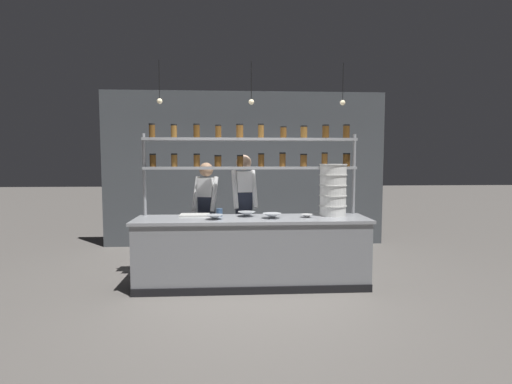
{
  "coord_description": "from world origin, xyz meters",
  "views": [
    {
      "loc": [
        -0.27,
        -5.25,
        1.7
      ],
      "look_at": [
        0.07,
        0.2,
        1.25
      ],
      "focal_mm": 28.0,
      "sensor_mm": 36.0,
      "label": 1
    }
  ],
  "objects": [
    {
      "name": "spice_shelf_unit",
      "position": [
        0.02,
        0.33,
        1.75
      ],
      "size": [
        2.98,
        0.28,
        2.19
      ],
      "color": "#999BA0",
      "rests_on": "ground_plane"
    },
    {
      "name": "container_stack",
      "position": [
        1.13,
        0.15,
        1.28
      ],
      "size": [
        0.38,
        0.38,
        0.71
      ],
      "color": "white",
      "rests_on": "prep_counter"
    },
    {
      "name": "chef_center",
      "position": [
        -0.09,
        0.61,
        1.03
      ],
      "size": [
        0.4,
        0.33,
        1.76
      ],
      "rotation": [
        0.0,
        0.0,
        0.18
      ],
      "color": "black",
      "rests_on": "ground_plane"
    },
    {
      "name": "serving_cup_front",
      "position": [
        -0.44,
        0.17,
        0.97
      ],
      "size": [
        0.09,
        0.09,
        0.11
      ],
      "color": "#334C70",
      "rests_on": "prep_counter"
    },
    {
      "name": "prep_bowl_near_right",
      "position": [
        0.73,
        -0.01,
        0.94
      ],
      "size": [
        0.16,
        0.16,
        0.04
      ],
      "color": "white",
      "rests_on": "prep_counter"
    },
    {
      "name": "prep_bowl_center_front",
      "position": [
        -0.49,
        -0.11,
        0.95
      ],
      "size": [
        0.22,
        0.22,
        0.06
      ],
      "color": "#B2B7BC",
      "rests_on": "prep_counter"
    },
    {
      "name": "pendant_light_row",
      "position": [
        0.0,
        0.0,
        2.46
      ],
      "size": [
        2.45,
        0.07,
        0.55
      ],
      "color": "black"
    },
    {
      "name": "ground_plane",
      "position": [
        0.0,
        0.0,
        0.0
      ],
      "size": [
        40.0,
        40.0,
        0.0
      ],
      "primitive_type": "plane",
      "color": "slate"
    },
    {
      "name": "back_wall",
      "position": [
        0.0,
        2.59,
        1.5
      ],
      "size": [
        5.5,
        0.12,
        3.0
      ],
      "primitive_type": "cube",
      "color": "#4C5156",
      "rests_on": "ground_plane"
    },
    {
      "name": "cutting_board",
      "position": [
        -0.78,
        0.22,
        0.93
      ],
      "size": [
        0.4,
        0.26,
        0.02
      ],
      "color": "silver",
      "rests_on": "prep_counter"
    },
    {
      "name": "prep_bowl_center_back",
      "position": [
        0.26,
        -0.06,
        0.95
      ],
      "size": [
        0.25,
        0.25,
        0.07
      ],
      "color": "silver",
      "rests_on": "prep_counter"
    },
    {
      "name": "chef_left",
      "position": [
        -0.65,
        0.75,
        0.95
      ],
      "size": [
        0.42,
        0.35,
        1.65
      ],
      "rotation": [
        0.0,
        0.0,
        -0.31
      ],
      "color": "black",
      "rests_on": "ground_plane"
    },
    {
      "name": "prep_counter",
      "position": [
        0.0,
        -0.0,
        0.46
      ],
      "size": [
        3.1,
        0.76,
        0.92
      ],
      "color": "gray",
      "rests_on": "ground_plane"
    },
    {
      "name": "prep_bowl_near_left",
      "position": [
        -0.07,
        0.13,
        0.95
      ],
      "size": [
        0.24,
        0.24,
        0.07
      ],
      "color": "#B2B7BC",
      "rests_on": "prep_counter"
    }
  ]
}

